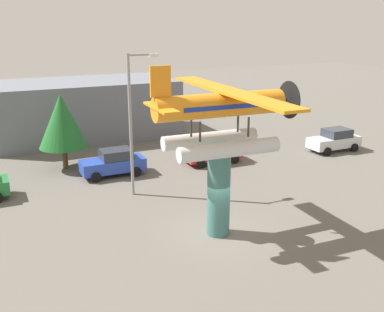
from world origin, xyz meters
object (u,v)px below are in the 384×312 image
Objects in this scene: display_pedestal at (219,194)px; tree_east at (62,121)px; floatplane_monument at (223,115)px; car_far_red at (213,151)px; streetlight_primary at (133,116)px; car_mid_blue at (114,162)px; car_distant_silver at (335,140)px; storefront_building at (85,109)px.

display_pedestal is 0.80× the size of tree_east.
floatplane_monument is 14.63m from tree_east.
car_far_red is 10.78m from tree_east.
streetlight_primary reaches higher than display_pedestal.
car_mid_blue is (-2.22, 10.61, -1.20)m from display_pedestal.
car_distant_silver is at bearing 30.76° from display_pedestal.
car_far_red is 0.81× the size of tree_east.
car_distant_silver is 17.77m from streetlight_primary.
floatplane_monument is at bearing -72.81° from streetlight_primary.
car_far_red is 10.20m from car_distant_silver.
display_pedestal is 17.77m from car_distant_silver.
display_pedestal is at bearing 101.83° from car_mid_blue.
car_mid_blue is (-2.35, 10.61, -4.95)m from floatplane_monument.
car_far_red is at bearing -60.15° from storefront_building.
display_pedestal is 0.40× the size of floatplane_monument.
streetlight_primary is (-17.18, -2.35, 3.87)m from car_distant_silver.
car_distant_silver is 0.81× the size of tree_east.
car_mid_blue is 4.66m from tree_east.
tree_east is (-3.32, -8.48, 0.91)m from storefront_building.
storefront_building is 2.96× the size of tree_east.
tree_east reaches higher than storefront_building.
car_distant_silver is 0.51× the size of streetlight_primary.
streetlight_primary is at bearing 94.02° from car_mid_blue.
car_far_red is at bearing 178.01° from car_mid_blue.
car_far_red is 0.51× the size of streetlight_primary.
car_far_red is 1.00× the size of car_distant_silver.
floatplane_monument reaches higher than tree_east.
tree_east is at bearing -17.57° from car_far_red.
car_distant_silver is at bearing 172.76° from car_far_red.
display_pedestal is 0.99× the size of car_mid_blue.
floatplane_monument is 12.51m from car_far_red.
streetlight_primary is (-2.08, 6.72, -1.08)m from floatplane_monument.
floatplane_monument is at bearing 102.50° from car_mid_blue.
display_pedestal is 3.75m from floatplane_monument.
display_pedestal reaches higher than car_mid_blue.
display_pedestal is at bearing -73.82° from streetlight_primary.
car_mid_blue is 7.34m from car_far_red.
streetlight_primary is 15.46m from storefront_building.
storefront_building reaches higher than display_pedestal.
car_mid_blue is at bearing 94.02° from streetlight_primary.
car_distant_silver is (15.23, 9.07, -1.20)m from display_pedestal.
car_far_red is 0.27× the size of storefront_building.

